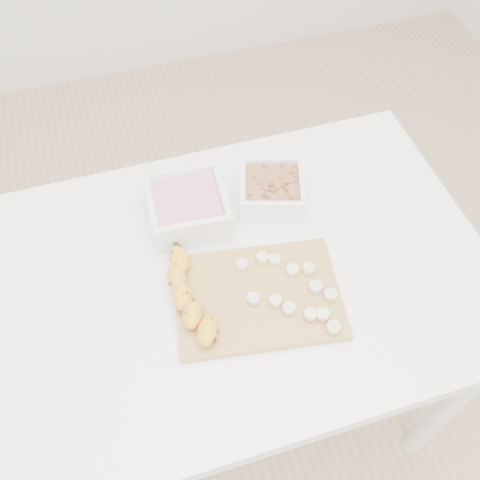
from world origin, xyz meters
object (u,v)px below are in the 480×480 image
object	(u,v)px
bowl_yogurt	(188,207)
bowl_granola	(272,190)
table	(244,293)
banana	(190,297)
cutting_board	(258,297)

from	to	relation	value
bowl_yogurt	bowl_granola	bearing A→B (deg)	-0.65
bowl_yogurt	table	bearing A→B (deg)	-64.89
bowl_yogurt	banana	size ratio (longest dim) A/B	0.79
banana	bowl_yogurt	bearing A→B (deg)	84.10
bowl_granola	cutting_board	distance (m)	0.26
bowl_granola	banana	size ratio (longest dim) A/B	0.79
table	cutting_board	xyz separation A→B (m)	(0.00, -0.07, 0.10)
cutting_board	banana	distance (m)	0.13
cutting_board	bowl_yogurt	bearing A→B (deg)	108.66
cutting_board	table	bearing A→B (deg)	93.01
table	banana	bearing A→B (deg)	-157.79
table	banana	distance (m)	0.19
bowl_yogurt	bowl_granola	xyz separation A→B (m)	(0.19, -0.00, -0.01)
table	bowl_granola	distance (m)	0.23
bowl_granola	cutting_board	xyz separation A→B (m)	(-0.11, -0.23, -0.03)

